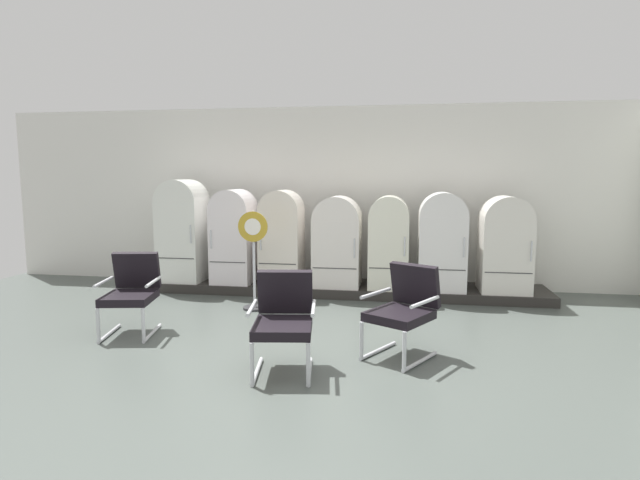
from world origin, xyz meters
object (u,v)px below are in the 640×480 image
Objects in this scene: refrigerator_5 at (442,239)px; armchair_left at (132,290)px; armchair_right at (404,307)px; refrigerator_6 at (505,242)px; armchair_center at (284,317)px; refrigerator_2 at (282,235)px; refrigerator_4 at (389,239)px; sign_stand at (254,265)px; refrigerator_3 at (337,239)px; refrigerator_0 at (183,227)px; refrigerator_1 at (234,233)px.

armchair_left is (-3.66, -2.28, -0.39)m from refrigerator_5.
armchair_left and armchair_right have the same top height.
refrigerator_6 reaches higher than armchair_center.
refrigerator_2 reaches higher than refrigerator_4.
armchair_right is at bearing -36.76° from sign_stand.
armchair_right is 1.00× the size of armchair_center.
refrigerator_3 is 1.48m from sign_stand.
armchair_right and armchair_center have the same top height.
refrigerator_2 reaches higher than armchair_center.
refrigerator_4 is at bearing 95.10° from armchair_right.
refrigerator_6 is at bearing 17.12° from sign_stand.
refrigerator_6 reaches higher than refrigerator_3.
armchair_left is at bearing -132.52° from refrigerator_3.
refrigerator_3 is 0.78m from refrigerator_4.
sign_stand is (-1.78, -1.07, -0.26)m from refrigerator_4.
refrigerator_0 is at bearing -179.92° from refrigerator_6.
refrigerator_4 is at bearing 1.66° from refrigerator_2.
refrigerator_0 is 4.36m from armchair_right.
refrigerator_4 reaches higher than armchair_center.
armchair_center is (1.54, -3.13, -0.41)m from refrigerator_1.
refrigerator_6 is 1.03× the size of sign_stand.
refrigerator_4 is 0.99× the size of refrigerator_6.
refrigerator_1 reaches higher than armchair_right.
refrigerator_1 is 4.09m from refrigerator_6.
refrigerator_5 is at bearing -0.15° from refrigerator_0.
armchair_center is at bearing -105.65° from refrigerator_4.
sign_stand is at bearing -149.01° from refrigerator_4.
armchair_left is (-1.24, -2.26, -0.40)m from refrigerator_2.
refrigerator_6 is (3.31, 0.04, -0.05)m from refrigerator_2.
refrigerator_4 is at bearing 178.04° from refrigerator_5.
sign_stand is (-3.45, -1.06, -0.26)m from refrigerator_6.
refrigerator_1 is 1.59× the size of armchair_right.
refrigerator_1 reaches higher than refrigerator_3.
armchair_center is at bearing -117.99° from refrigerator_5.
refrigerator_2 is 3.17m from armchair_right.
refrigerator_2 reaches higher than armchair_left.
armchair_right is at bearing -119.23° from refrigerator_6.
refrigerator_3 is 1.48× the size of armchair_right.
refrigerator_3 is at bearing -178.94° from refrigerator_4.
refrigerator_3 is at bearing -0.02° from refrigerator_1.
sign_stand is at bearing -59.10° from refrigerator_1.
refrigerator_4 reaches higher than armchair_left.
refrigerator_4 is at bearing 74.35° from armchair_center.
sign_stand is (-0.15, -1.02, -0.30)m from refrigerator_2.
refrigerator_6 is 1.50× the size of armchair_center.
refrigerator_1 reaches higher than refrigerator_2.
refrigerator_1 reaches higher than armchair_left.
refrigerator_4 is 3.71m from armchair_left.
armchair_center is (-0.88, -3.15, -0.36)m from refrigerator_4.
refrigerator_4 is 1.49× the size of armchair_left.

